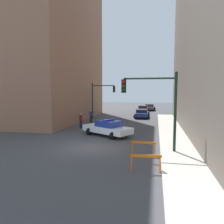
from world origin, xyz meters
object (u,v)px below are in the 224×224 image
object	(u,v)px
pedestrian_crossing	(81,120)
barrier_front	(146,160)
parked_car_mid	(143,109)
parked_car_far	(150,107)
police_car	(107,128)
pedestrian_corner	(91,116)
barrier_mid	(144,146)
parked_car_near	(142,113)
traffic_cone	(111,135)
traffic_light_near	(157,100)
traffic_light_far	(100,95)

from	to	relation	value
pedestrian_crossing	barrier_front	distance (m)	13.91
parked_car_mid	parked_car_far	xyz separation A→B (m)	(1.12, 4.57, 0.00)
police_car	parked_car_mid	distance (m)	21.76
pedestrian_corner	barrier_mid	distance (m)	14.90
barrier_front	barrier_mid	size ratio (longest dim) A/B	1.00
parked_car_near	traffic_cone	distance (m)	14.93
traffic_light_near	barrier_front	bearing A→B (deg)	-97.99
police_car	barrier_front	size ratio (longest dim) A/B	3.13
parked_car_near	pedestrian_crossing	distance (m)	11.97
traffic_light_far	traffic_cone	xyz separation A→B (m)	(4.26, -12.45, -3.08)
traffic_light_far	police_car	world-z (taller)	traffic_light_far
traffic_cone	barrier_front	bearing A→B (deg)	-65.77
traffic_cone	pedestrian_crossing	bearing A→B (deg)	134.04
parked_car_near	traffic_light_near	bearing A→B (deg)	-83.16
parked_car_mid	parked_car_far	bearing A→B (deg)	74.82
barrier_front	parked_car_near	bearing A→B (deg)	94.10
pedestrian_corner	barrier_mid	xyz separation A→B (m)	(7.39, -12.94, -0.24)
traffic_light_far	barrier_front	xyz separation A→B (m)	(7.50, -19.64, -2.78)
parked_car_far	pedestrian_corner	world-z (taller)	pedestrian_corner
barrier_mid	parked_car_near	bearing A→B (deg)	93.93
pedestrian_corner	barrier_mid	size ratio (longest dim) A/B	1.04
police_car	parked_car_near	bearing A→B (deg)	21.15
pedestrian_corner	barrier_front	bearing A→B (deg)	-133.02
traffic_light_near	police_car	world-z (taller)	traffic_light_near
parked_car_near	barrier_mid	size ratio (longest dim) A/B	2.69
police_car	parked_car_far	size ratio (longest dim) A/B	1.14
parked_car_near	barrier_mid	xyz separation A→B (m)	(1.32, -19.19, -0.06)
parked_car_mid	pedestrian_corner	xyz separation A→B (m)	(-5.77, -14.16, 0.19)
pedestrian_crossing	traffic_cone	size ratio (longest dim) A/B	2.53
traffic_light_far	parked_car_near	world-z (taller)	traffic_light_far
traffic_light_near	parked_car_near	xyz separation A→B (m)	(-2.11, 18.23, -2.86)
parked_car_near	parked_car_far	world-z (taller)	same
traffic_cone	pedestrian_corner	bearing A→B (deg)	117.22
barrier_front	pedestrian_crossing	bearing A→B (deg)	122.96
parked_car_near	parked_car_mid	bearing A→B (deg)	92.40
parked_car_far	traffic_cone	xyz separation A→B (m)	(-2.48, -27.31, -0.36)
parked_car_far	parked_car_mid	bearing A→B (deg)	-101.89
traffic_light_near	parked_car_far	xyz separation A→B (m)	(-1.29, 30.70, -2.86)
pedestrian_corner	traffic_light_far	bearing A→B (deg)	18.85
barrier_front	barrier_mid	distance (m)	2.85
traffic_light_near	parked_car_mid	bearing A→B (deg)	95.28
parked_car_mid	pedestrian_corner	bearing A→B (deg)	-113.54
parked_car_far	traffic_cone	world-z (taller)	parked_car_far
traffic_light_near	pedestrian_corner	size ratio (longest dim) A/B	3.13
traffic_light_near	police_car	bearing A→B (deg)	134.36
traffic_light_near	pedestrian_corner	distance (m)	14.75
barrier_front	traffic_cone	world-z (taller)	barrier_front
traffic_light_far	traffic_cone	world-z (taller)	traffic_light_far
parked_car_mid	traffic_light_near	bearing A→B (deg)	-86.09
parked_car_far	pedestrian_crossing	bearing A→B (deg)	-104.68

